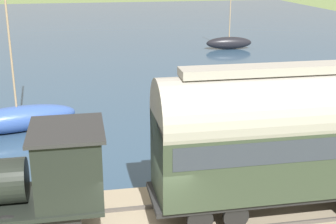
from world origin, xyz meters
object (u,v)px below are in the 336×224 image
object	(u,v)px
rowboat_mid_harbor	(220,108)
sailboat_black	(229,43)
passenger_coach	(291,132)
steam_locomotive	(25,177)
sailboat_blue	(18,118)
rowboat_far_out	(306,125)

from	to	relation	value
rowboat_mid_harbor	sailboat_black	bearing A→B (deg)	-73.97
passenger_coach	rowboat_mid_harbor	xyz separation A→B (m)	(11.51, -1.39, -2.89)
steam_locomotive	sailboat_blue	distance (m)	10.47
steam_locomotive	sailboat_black	world-z (taller)	sailboat_black
steam_locomotive	passenger_coach	distance (m)	7.76
rowboat_far_out	sailboat_blue	bearing A→B (deg)	119.44
steam_locomotive	rowboat_mid_harbor	bearing A→B (deg)	-38.35
passenger_coach	rowboat_mid_harbor	distance (m)	11.95
rowboat_mid_harbor	steam_locomotive	bearing A→B (deg)	86.81
sailboat_blue	rowboat_mid_harbor	bearing A→B (deg)	-98.18
sailboat_black	steam_locomotive	bearing A→B (deg)	155.63
sailboat_black	rowboat_mid_harbor	world-z (taller)	sailboat_black
passenger_coach	sailboat_blue	size ratio (longest dim) A/B	0.98
steam_locomotive	sailboat_blue	xyz separation A→B (m)	(10.24, 1.49, -1.64)
sailboat_black	rowboat_mid_harbor	distance (m)	19.16
sailboat_blue	rowboat_far_out	world-z (taller)	sailboat_blue
steam_locomotive	rowboat_mid_harbor	xyz separation A→B (m)	(11.51, -9.11, -2.11)
rowboat_far_out	steam_locomotive	bearing A→B (deg)	161.50
steam_locomotive	passenger_coach	bearing A→B (deg)	-90.00
rowboat_far_out	sailboat_black	bearing A→B (deg)	31.19
rowboat_mid_harbor	passenger_coach	bearing A→B (deg)	118.29
steam_locomotive	rowboat_mid_harbor	distance (m)	14.83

